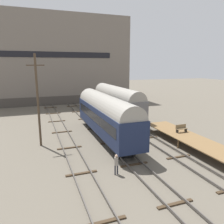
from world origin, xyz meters
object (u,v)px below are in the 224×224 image
bench (181,128)px  person_worker (116,163)px  train_car_navy (106,114)px  utility_pole (38,100)px  train_car_grey (117,101)px

bench → person_worker: (-10.08, -5.01, -0.47)m
train_car_navy → utility_pole: bearing=179.6°
train_car_navy → utility_pole: size_ratio=1.60×
bench → train_car_navy: bearing=153.9°
train_car_grey → bench: 12.94m
train_car_grey → utility_pole: (-12.28, -8.47, 2.05)m
person_worker → train_car_grey: bearing=68.6°
utility_pole → train_car_navy: bearing=-0.4°
bench → person_worker: bench is taller
train_car_grey → train_car_navy: size_ratio=0.99×
person_worker → utility_pole: utility_pole is taller
bench → utility_pole: (-15.52, 3.97, 3.59)m
train_car_navy → train_car_grey: bearing=60.9°
bench → person_worker: bearing=-153.6°
train_car_grey → person_worker: size_ratio=9.06×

